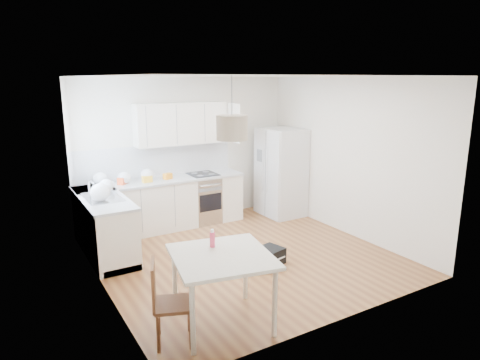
{
  "coord_description": "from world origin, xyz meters",
  "views": [
    {
      "loc": [
        -3.19,
        -5.26,
        2.67
      ],
      "look_at": [
        0.17,
        0.4,
        1.1
      ],
      "focal_mm": 32.0,
      "sensor_mm": 36.0,
      "label": 1
    }
  ],
  "objects_px": {
    "gym_bag": "(266,257)",
    "dining_chair": "(173,302)",
    "refrigerator": "(282,172)",
    "dining_table": "(222,263)"
  },
  "relations": [
    {
      "from": "refrigerator",
      "to": "gym_bag",
      "type": "height_order",
      "value": "refrigerator"
    },
    {
      "from": "gym_bag",
      "to": "refrigerator",
      "type": "bearing_deg",
      "value": 35.11
    },
    {
      "from": "dining_table",
      "to": "dining_chair",
      "type": "bearing_deg",
      "value": -164.3
    },
    {
      "from": "dining_table",
      "to": "dining_chair",
      "type": "distance_m",
      "value": 0.65
    },
    {
      "from": "dining_chair",
      "to": "gym_bag",
      "type": "xyz_separation_m",
      "value": [
        1.88,
        1.07,
        -0.33
      ]
    },
    {
      "from": "refrigerator",
      "to": "dining_chair",
      "type": "xyz_separation_m",
      "value": [
        -3.5,
        -2.94,
        -0.42
      ]
    },
    {
      "from": "refrigerator",
      "to": "gym_bag",
      "type": "bearing_deg",
      "value": -131.12
    },
    {
      "from": "refrigerator",
      "to": "dining_chair",
      "type": "height_order",
      "value": "refrigerator"
    },
    {
      "from": "gym_bag",
      "to": "dining_chair",
      "type": "bearing_deg",
      "value": -164.28
    },
    {
      "from": "refrigerator",
      "to": "gym_bag",
      "type": "distance_m",
      "value": 2.59
    }
  ]
}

